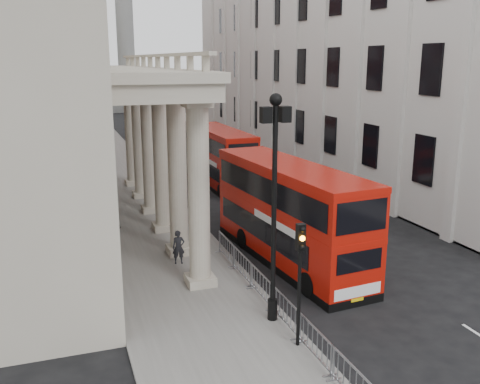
{
  "coord_description": "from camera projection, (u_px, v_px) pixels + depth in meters",
  "views": [
    {
      "loc": [
        -7.7,
        -12.81,
        9.53
      ],
      "look_at": [
        1.13,
        12.68,
        2.84
      ],
      "focal_mm": 40.0,
      "sensor_mm": 36.0,
      "label": 1
    }
  ],
  "objects": [
    {
      "name": "east_building",
      "position": [
        326.0,
        26.0,
        47.91
      ],
      "size": [
        8.0,
        55.0,
        25.0
      ],
      "primitive_type": "cube",
      "color": "silver",
      "rests_on": "ground"
    },
    {
      "name": "lamp_post_north",
      "position": [
        137.0,
        112.0,
        48.13
      ],
      "size": [
        1.05,
        0.44,
        8.32
      ],
      "color": "black",
      "rests_on": "sidewalk_west"
    },
    {
      "name": "bus_far",
      "position": [
        221.0,
        157.0,
        40.96
      ],
      "size": [
        2.59,
        10.26,
        4.42
      ],
      "rotation": [
        0.0,
        0.0,
        0.01
      ],
      "color": "#A61107",
      "rests_on": "ground"
    },
    {
      "name": "kerb",
      "position": [
        158.0,
        178.0,
        43.97
      ],
      "size": [
        0.2,
        140.0,
        0.14
      ],
      "primitive_type": "cube",
      "color": "slate",
      "rests_on": "ground"
    },
    {
      "name": "crowd_barriers",
      "position": [
        299.0,
        326.0,
        18.26
      ],
      "size": [
        0.5,
        18.75,
        1.1
      ],
      "color": "gray",
      "rests_on": "sidewalk_west"
    },
    {
      "name": "bus_near",
      "position": [
        289.0,
        212.0,
        25.41
      ],
      "size": [
        3.68,
        11.27,
        4.78
      ],
      "rotation": [
        0.0,
        0.0,
        0.09
      ],
      "color": "#B21208",
      "rests_on": "ground"
    },
    {
      "name": "lamp_post_mid",
      "position": [
        176.0,
        136.0,
        33.46
      ],
      "size": [
        1.05,
        0.44,
        8.32
      ],
      "color": "black",
      "rests_on": "sidewalk_west"
    },
    {
      "name": "west_building_far",
      "position": [
        30.0,
        57.0,
        84.11
      ],
      "size": [
        9.0,
        30.0,
        20.0
      ],
      "primitive_type": "cube",
      "color": "#AAA08E",
      "rests_on": "ground"
    },
    {
      "name": "sidewalk_east",
      "position": [
        306.0,
        167.0,
        48.28
      ],
      "size": [
        3.0,
        140.0,
        0.12
      ],
      "primitive_type": "cube",
      "color": "slate",
      "rests_on": "ground"
    },
    {
      "name": "pedestrian_a",
      "position": [
        179.0,
        247.0,
        25.21
      ],
      "size": [
        0.62,
        0.44,
        1.61
      ],
      "primitive_type": "imported",
      "rotation": [
        0.0,
        0.0,
        -0.09
      ],
      "color": "#222227",
      "rests_on": "sidewalk_west"
    },
    {
      "name": "sidewalk_west",
      "position": [
        121.0,
        181.0,
        43.03
      ],
      "size": [
        6.0,
        140.0,
        0.12
      ],
      "primitive_type": "cube",
      "color": "slate",
      "rests_on": "ground"
    },
    {
      "name": "traffic_light",
      "position": [
        300.0,
        262.0,
        17.4
      ],
      "size": [
        0.28,
        0.33,
        4.3
      ],
      "color": "black",
      "rests_on": "sidewalk_west"
    },
    {
      "name": "pedestrian_b",
      "position": [
        112.0,
        214.0,
        30.38
      ],
      "size": [
        0.93,
        0.77,
        1.75
      ],
      "primitive_type": "imported",
      "rotation": [
        0.0,
        0.0,
        3.01
      ],
      "color": "black",
      "rests_on": "sidewalk_west"
    },
    {
      "name": "monument_column",
      "position": [
        125.0,
        24.0,
        98.92
      ],
      "size": [
        8.0,
        8.0,
        54.2
      ],
      "color": "#60605E",
      "rests_on": "ground"
    },
    {
      "name": "brick_building",
      "position": [
        19.0,
        45.0,
        54.52
      ],
      "size": [
        9.0,
        32.0,
        22.0
      ],
      "primitive_type": "cube",
      "color": "maroon",
      "rests_on": "ground"
    },
    {
      "name": "lamp_post_south",
      "position": [
        274.0,
        195.0,
        18.79
      ],
      "size": [
        1.05,
        0.44,
        8.32
      ],
      "color": "black",
      "rests_on": "sidewalk_west"
    },
    {
      "name": "pedestrian_c",
      "position": [
        152.0,
        200.0,
        33.86
      ],
      "size": [
        0.77,
        0.52,
        1.52
      ],
      "primitive_type": "imported",
      "rotation": [
        0.0,
        0.0,
        6.33
      ],
      "color": "black",
      "rests_on": "sidewalk_west"
    },
    {
      "name": "ground",
      "position": [
        340.0,
        377.0,
        16.49
      ],
      "size": [
        260.0,
        260.0,
        0.0
      ],
      "primitive_type": "plane",
      "color": "black",
      "rests_on": "ground"
    }
  ]
}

